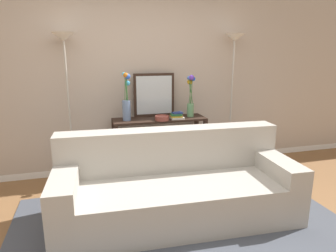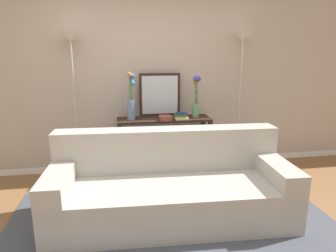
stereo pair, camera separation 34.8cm
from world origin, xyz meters
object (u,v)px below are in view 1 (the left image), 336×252
console_table (160,135)px  fruit_bowl (162,118)px  couch (176,188)px  floor_lamp_left (66,67)px  vase_short_flowers (191,97)px  wall_mirror (154,95)px  floor_lamp_right (233,64)px  book_row_under_console (133,171)px  vase_tall_flowers (127,102)px  book_stack (177,116)px

console_table → fruit_bowl: size_ratio=6.77×
couch → console_table: couch is taller
couch → floor_lamp_left: size_ratio=1.28×
vase_short_flowers → wall_mirror: bearing=160.8°
floor_lamp_right → wall_mirror: size_ratio=3.21×
couch → vase_short_flowers: bearing=64.0°
couch → fruit_bowl: (0.12, 1.04, 0.52)m
couch → floor_lamp_left: bearing=131.1°
floor_lamp_left → book_row_under_console: 1.64m
floor_lamp_left → book_row_under_console: size_ratio=7.03×
floor_lamp_left → wall_mirror: bearing=6.3°
vase_short_flowers → book_row_under_console: 1.31m
couch → vase_short_flowers: 1.50m
vase_short_flowers → vase_tall_flowers: bearing=-179.9°
vase_tall_flowers → floor_lamp_left: bearing=176.6°
fruit_bowl → floor_lamp_left: bearing=172.2°
floor_lamp_left → floor_lamp_right: bearing=0.0°
vase_tall_flowers → book_stack: bearing=-8.9°
couch → vase_tall_flowers: size_ratio=3.87×
wall_mirror → vase_short_flowers: size_ratio=1.03×
vase_tall_flowers → console_table: bearing=0.9°
floor_lamp_left → vase_short_flowers: bearing=-1.5°
floor_lamp_left → vase_tall_flowers: size_ratio=3.03×
vase_tall_flowers → book_row_under_console: (0.06, 0.01, -0.99)m
floor_lamp_right → book_stack: floor_lamp_right is taller
floor_lamp_left → vase_tall_flowers: bearing=-3.4°
wall_mirror → vase_short_flowers: (0.48, -0.17, -0.03)m
book_row_under_console → fruit_bowl: bearing=-17.7°
vase_short_flowers → fruit_bowl: (-0.44, -0.12, -0.24)m
floor_lamp_left → floor_lamp_right: size_ratio=0.99×
book_stack → vase_tall_flowers: bearing=171.1°
vase_tall_flowers → book_row_under_console: vase_tall_flowers is taller
wall_mirror → book_stack: (0.25, -0.27, -0.26)m
floor_lamp_right → wall_mirror: 1.21m
couch → book_stack: (0.33, 1.06, 0.53)m
fruit_bowl → console_table: bearing=92.2°
wall_mirror → couch: bearing=-93.7°
floor_lamp_left → book_row_under_console: (0.78, -0.04, -1.44)m
vase_tall_flowers → couch: bearing=-74.4°
vase_short_flowers → book_stack: (-0.23, -0.11, -0.23)m
couch → wall_mirror: 1.55m
floor_lamp_right → fruit_bowl: 1.30m
console_table → wall_mirror: size_ratio=2.12×
floor_lamp_right → book_stack: bearing=-170.6°
couch → vase_tall_flowers: 1.41m
floor_lamp_right → vase_tall_flowers: size_ratio=3.06×
floor_lamp_left → vase_short_flowers: floor_lamp_left is taller
wall_mirror → book_row_under_console: 1.11m
console_table → fruit_bowl: bearing=-87.8°
vase_tall_flowers → fruit_bowl: (0.45, -0.12, -0.22)m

